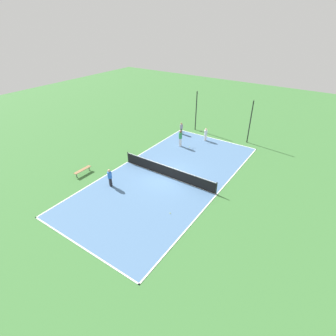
# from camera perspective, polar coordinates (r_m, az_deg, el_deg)

# --- Properties ---
(ground_plane) EXTENTS (80.00, 80.00, 0.00)m
(ground_plane) POSITION_cam_1_polar(r_m,az_deg,el_deg) (23.47, 0.00, -1.89)
(ground_plane) COLOR #3D7538
(court_surface) EXTENTS (9.65, 19.78, 0.02)m
(court_surface) POSITION_cam_1_polar(r_m,az_deg,el_deg) (23.46, 0.00, -1.87)
(court_surface) COLOR #4C729E
(court_surface) RESTS_ON ground_plane
(tennis_net) EXTENTS (9.45, 0.10, 1.10)m
(tennis_net) POSITION_cam_1_polar(r_m,az_deg,el_deg) (23.16, 0.00, -0.68)
(tennis_net) COLOR black
(tennis_net) RESTS_ON court_surface
(bench) EXTENTS (0.36, 1.75, 0.45)m
(bench) POSITION_cam_1_polar(r_m,az_deg,el_deg) (24.91, -18.09, -0.43)
(bench) COLOR olive
(bench) RESTS_ON ground_plane
(player_near_white) EXTENTS (0.96, 0.78, 1.48)m
(player_near_white) POSITION_cam_1_polar(r_m,az_deg,el_deg) (30.21, 8.19, 7.42)
(player_near_white) COLOR white
(player_near_white) RESTS_ON court_surface
(player_far_green) EXTENTS (0.36, 0.93, 1.84)m
(player_far_green) POSITION_cam_1_polar(r_m,az_deg,el_deg) (28.48, 2.72, 6.74)
(player_far_green) COLOR white
(player_far_green) RESTS_ON court_surface
(player_near_blue) EXTENTS (0.48, 0.48, 1.60)m
(player_near_blue) POSITION_cam_1_polar(r_m,az_deg,el_deg) (22.27, -12.55, -1.86)
(player_near_blue) COLOR black
(player_near_blue) RESTS_ON court_surface
(player_baseline_gray) EXTENTS (0.47, 0.47, 1.40)m
(player_baseline_gray) POSITION_cam_1_polar(r_m,az_deg,el_deg) (31.74, 2.93, 8.76)
(player_baseline_gray) COLOR #4C4C51
(player_baseline_gray) RESTS_ON court_surface
(tennis_ball_left_sideline) EXTENTS (0.07, 0.07, 0.07)m
(tennis_ball_left_sideline) POSITION_cam_1_polar(r_m,az_deg,el_deg) (28.74, 4.68, 4.62)
(tennis_ball_left_sideline) COLOR #CCE033
(tennis_ball_left_sideline) RESTS_ON court_surface
(tennis_ball_right_alley) EXTENTS (0.07, 0.07, 0.07)m
(tennis_ball_right_alley) POSITION_cam_1_polar(r_m,az_deg,el_deg) (19.37, 0.48, -9.80)
(tennis_ball_right_alley) COLOR #CCE033
(tennis_ball_right_alley) RESTS_ON court_surface
(fence_post_back_left) EXTENTS (0.12, 0.12, 4.79)m
(fence_post_back_left) POSITION_cam_1_polar(r_m,az_deg,el_deg) (32.61, 6.14, 12.21)
(fence_post_back_left) COLOR black
(fence_post_back_left) RESTS_ON ground_plane
(fence_post_back_right) EXTENTS (0.12, 0.12, 4.79)m
(fence_post_back_right) POSITION_cam_1_polar(r_m,az_deg,el_deg) (30.24, 17.45, 9.48)
(fence_post_back_right) COLOR black
(fence_post_back_right) RESTS_ON ground_plane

